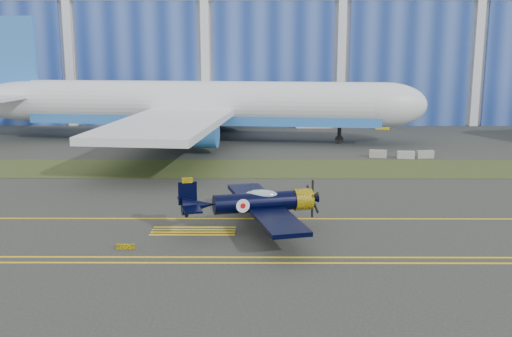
{
  "coord_description": "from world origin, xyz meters",
  "views": [
    {
      "loc": [
        -13.33,
        -49.01,
        13.01
      ],
      "look_at": [
        -13.56,
        1.06,
        2.68
      ],
      "focal_mm": 42.0,
      "sensor_mm": 36.0,
      "label": 1
    }
  ],
  "objects_px": {
    "shipping_container": "(314,120)",
    "warbird": "(255,202)",
    "jetliner": "(202,55)",
    "tug": "(382,125)"
  },
  "relations": [
    {
      "from": "shipping_container",
      "to": "warbird",
      "type": "bearing_deg",
      "value": -100.87
    },
    {
      "from": "warbird",
      "to": "jetliner",
      "type": "height_order",
      "value": "jetliner"
    },
    {
      "from": "jetliner",
      "to": "shipping_container",
      "type": "xyz_separation_m",
      "value": [
        16.46,
        14.21,
        -10.46
      ]
    },
    {
      "from": "shipping_container",
      "to": "tug",
      "type": "height_order",
      "value": "shipping_container"
    },
    {
      "from": "jetliner",
      "to": "warbird",
      "type": "bearing_deg",
      "value": -73.23
    },
    {
      "from": "warbird",
      "to": "shipping_container",
      "type": "height_order",
      "value": "warbird"
    },
    {
      "from": "jetliner",
      "to": "tug",
      "type": "xyz_separation_m",
      "value": [
        27.18,
        12.2,
        -11.08
      ]
    },
    {
      "from": "shipping_container",
      "to": "tug",
      "type": "xyz_separation_m",
      "value": [
        10.71,
        -2.01,
        -0.62
      ]
    },
    {
      "from": "shipping_container",
      "to": "tug",
      "type": "distance_m",
      "value": 10.92
    },
    {
      "from": "shipping_container",
      "to": "jetliner",
      "type": "bearing_deg",
      "value": -140.7
    }
  ]
}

